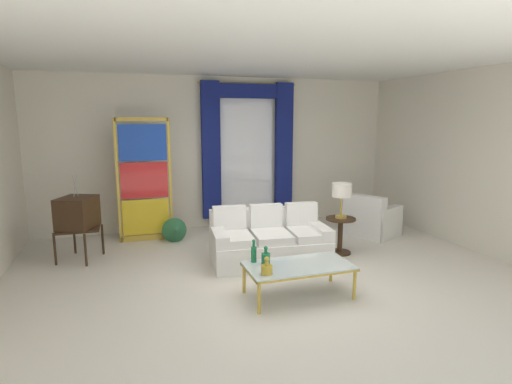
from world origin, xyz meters
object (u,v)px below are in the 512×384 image
Objects in this scene: bottle_crystal_tall at (266,258)px; vintage_tv at (77,214)px; bottle_blue_decanter at (254,253)px; peacock_figurine at (175,231)px; couch_white_long at (269,242)px; round_side_table at (340,232)px; table_lamp_brass at (342,192)px; coffee_table at (299,267)px; armchair_white at (371,221)px; stained_glass_divider at (145,183)px; bottle_amber_squat at (267,268)px.

vintage_tv reaches higher than bottle_crystal_tall.
bottle_blue_decanter reaches higher than bottle_crystal_tall.
peacock_figurine is (-0.68, 2.48, -0.31)m from bottle_blue_decanter.
couch_white_long reaches higher than peacock_figurine.
vintage_tv is at bearing 136.96° from bottle_crystal_tall.
bottle_crystal_tall is at bearing -145.21° from round_side_table.
table_lamp_brass is (0.00, 0.00, 0.67)m from round_side_table.
bottle_crystal_tall is at bearing -47.37° from bottle_blue_decanter.
peacock_figurine is 1.01× the size of round_side_table.
coffee_table is 5.58× the size of bottle_crystal_tall.
couch_white_long is at bearing -47.92° from peacock_figurine.
coffee_table is 1.20× the size of armchair_white.
stained_glass_divider is (1.06, 0.76, 0.33)m from vintage_tv.
table_lamp_brass is (1.23, -0.02, 0.72)m from couch_white_long.
armchair_white is 1.51m from table_lamp_brass.
couch_white_long is 1.40× the size of coffee_table.
stained_glass_divider is (-4.04, 0.99, 0.77)m from armchair_white.
bottle_crystal_tall reaches higher than peacock_figurine.
stained_glass_divider is (-1.15, 2.80, 0.53)m from bottle_blue_decanter.
armchair_white is at bearing -2.59° from vintage_tv.
bottle_blue_decanter is 2.58m from peacock_figurine.
peacock_figurine is (0.47, -0.33, -0.84)m from stained_glass_divider.
stained_glass_divider reaches higher than round_side_table.
coffee_table is 1.97m from table_lamp_brass.
bottle_amber_squat is 0.10× the size of stained_glass_divider.
couch_white_long is 3.05× the size of peacock_figurine.
bottle_blue_decanter is at bearing -118.40° from couch_white_long.
peacock_figurine is at bearing 105.33° from bottle_blue_decanter.
bottle_crystal_tall is at bearing 160.70° from coffee_table.
armchair_white is at bearing 35.03° from round_side_table.
table_lamp_brass reaches higher than bottle_blue_decanter.
bottle_blue_decanter is 0.43m from bottle_amber_squat.
couch_white_long is 1.23m from round_side_table.
stained_glass_divider is 1.01m from peacock_figurine.
bottle_amber_squat reaches higher than peacock_figurine.
vintage_tv is 2.24× the size of peacock_figurine.
table_lamp_brass is at bearing -144.97° from armchair_white.
table_lamp_brass is (1.70, 1.18, 0.54)m from bottle_crystal_tall.
bottle_crystal_tall is 0.21× the size of armchair_white.
peacock_figurine reaches higher than coffee_table.
bottle_amber_squat is 3.34m from vintage_tv.
coffee_table is 3.57m from vintage_tv.
vintage_tv is (-2.21, 2.04, 0.20)m from bottle_blue_decanter.
couch_white_long is 0.83× the size of stained_glass_divider.
peacock_figurine is (-3.57, 0.66, -0.07)m from armchair_white.
peacock_figurine is (1.53, 0.43, -0.51)m from vintage_tv.
coffee_table is 0.59× the size of stained_glass_divider.
round_side_table reaches higher than coffee_table.
vintage_tv reaches higher than table_lamp_brass.
coffee_table is 0.58m from bottle_blue_decanter.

